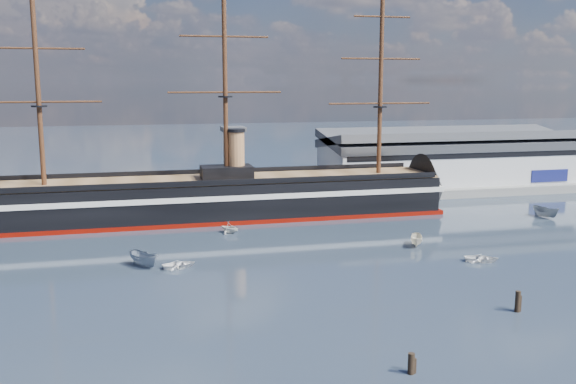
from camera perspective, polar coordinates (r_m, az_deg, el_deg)
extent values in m
plane|color=#22303F|center=(109.39, -3.60, -4.34)|extent=(600.00, 600.00, 0.00)
cube|color=slate|center=(145.78, -2.27, -0.73)|extent=(180.00, 18.00, 2.00)
cube|color=#B7BABC|center=(164.71, 14.02, 2.67)|extent=(62.00, 20.00, 10.00)
cube|color=#3F4247|center=(164.13, 14.11, 4.61)|extent=(63.00, 21.00, 2.00)
cube|color=silver|center=(140.23, -4.85, 2.54)|extent=(4.00, 4.00, 14.00)
cube|color=#3F4247|center=(139.47, -4.89, 5.60)|extent=(5.00, 5.00, 1.00)
cube|color=black|center=(127.50, -6.33, -0.50)|extent=(88.02, 16.12, 7.00)
cube|color=silver|center=(127.29, -6.34, 0.04)|extent=(90.02, 16.37, 1.00)
cube|color=#6C0A02|center=(128.20, -6.30, -2.10)|extent=(90.02, 16.33, 0.90)
cone|color=black|center=(141.22, 12.71, 0.21)|extent=(11.02, 15.70, 15.68)
cube|color=brown|center=(126.90, -6.36, 1.10)|extent=(88.02, 14.84, 0.40)
cube|color=black|center=(126.97, -5.48, 1.76)|extent=(10.01, 6.01, 2.50)
cylinder|color=#AE794A|center=(126.83, -4.61, 3.36)|extent=(3.20, 3.20, 9.00)
cylinder|color=#381E0F|center=(125.37, -21.39, 9.20)|extent=(0.90, 0.90, 38.00)
cylinder|color=#381E0F|center=(125.73, -5.63, 10.73)|extent=(0.90, 0.90, 42.00)
cylinder|color=#381E0F|center=(134.15, 8.23, 9.34)|extent=(0.90, 0.90, 36.00)
imported|color=slate|center=(96.51, -12.65, -6.51)|extent=(7.36, 6.14, 2.85)
imported|color=white|center=(95.04, -9.64, -6.66)|extent=(1.73, 3.18, 1.40)
imported|color=beige|center=(107.78, 11.35, -4.73)|extent=(6.16, 4.44, 2.33)
imported|color=silver|center=(115.00, -5.23, -3.65)|extent=(6.57, 6.18, 2.31)
imported|color=white|center=(101.03, 16.82, -5.95)|extent=(2.28, 3.35, 1.45)
imported|color=gray|center=(137.24, 21.90, -2.12)|extent=(7.35, 4.32, 2.77)
cylinder|color=black|center=(62.82, 10.86, -15.59)|extent=(0.64, 0.64, 2.73)
cylinder|color=black|center=(81.27, 19.69, -10.00)|extent=(0.64, 0.64, 3.24)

